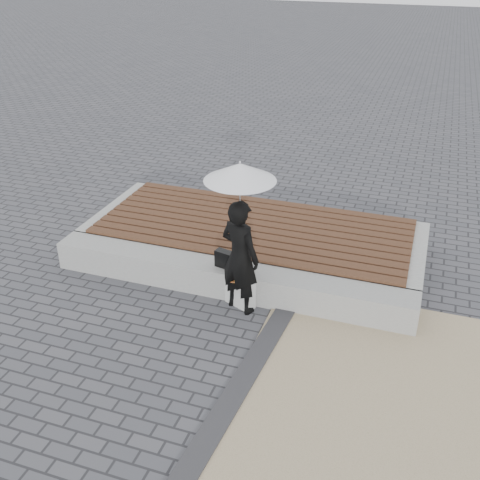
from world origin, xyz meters
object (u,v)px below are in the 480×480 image
Objects in this scene: woman at (240,257)px; parasol at (240,172)px; seating_ledge at (227,278)px; handbag at (227,260)px; canvas_tote at (240,291)px.

parasol reaches higher than woman.
seating_ledge is 4.60× the size of parasol.
handbag reaches higher than seating_ledge.
parasol is 1.42m from handbag.
handbag is 0.45m from canvas_tote.
canvas_tote is at bearing -26.54° from handbag.
woman is at bearing -46.75° from seating_ledge.
parasol is at bearing -46.75° from seating_ledge.
seating_ledge is 12.02× the size of canvas_tote.
canvas_tote is at bearing 105.37° from parasol.
woman reaches higher than seating_ledge.
woman is at bearing -32.80° from handbag.
seating_ledge is 1.74m from parasol.
seating_ledge is 0.37m from canvas_tote.
handbag is (-0.27, 0.27, -1.37)m from parasol.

